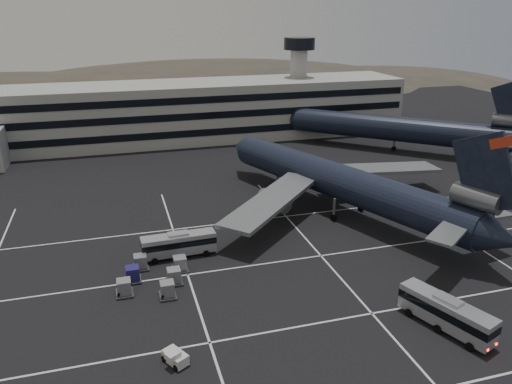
{
  "coord_description": "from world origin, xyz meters",
  "views": [
    {
      "loc": [
        -13.14,
        -50.91,
        31.43
      ],
      "look_at": [
        6.75,
        17.16,
        5.0
      ],
      "focal_mm": 35.0,
      "sensor_mm": 36.0,
      "label": 1
    }
  ],
  "objects_px": {
    "bus_near": "(446,312)",
    "bus_far": "(179,243)",
    "uld_cluster": "(153,275)",
    "trijet_main": "(342,182)"
  },
  "relations": [
    {
      "from": "trijet_main",
      "to": "uld_cluster",
      "type": "xyz_separation_m",
      "value": [
        -31.2,
        -13.45,
        -4.33
      ]
    },
    {
      "from": "trijet_main",
      "to": "bus_near",
      "type": "height_order",
      "value": "trijet_main"
    },
    {
      "from": "bus_near",
      "to": "bus_far",
      "type": "distance_m",
      "value": 33.86
    },
    {
      "from": "bus_near",
      "to": "bus_far",
      "type": "relative_size",
      "value": 1.06
    },
    {
      "from": "bus_far",
      "to": "uld_cluster",
      "type": "height_order",
      "value": "bus_far"
    },
    {
      "from": "bus_far",
      "to": "uld_cluster",
      "type": "distance_m",
      "value": 7.06
    },
    {
      "from": "trijet_main",
      "to": "bus_far",
      "type": "bearing_deg",
      "value": 174.09
    },
    {
      "from": "bus_near",
      "to": "trijet_main",
      "type": "bearing_deg",
      "value": 64.07
    },
    {
      "from": "trijet_main",
      "to": "bus_near",
      "type": "xyz_separation_m",
      "value": [
        -3.09,
        -31.39,
        -3.26
      ]
    },
    {
      "from": "trijet_main",
      "to": "bus_far",
      "type": "height_order",
      "value": "trijet_main"
    }
  ]
}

